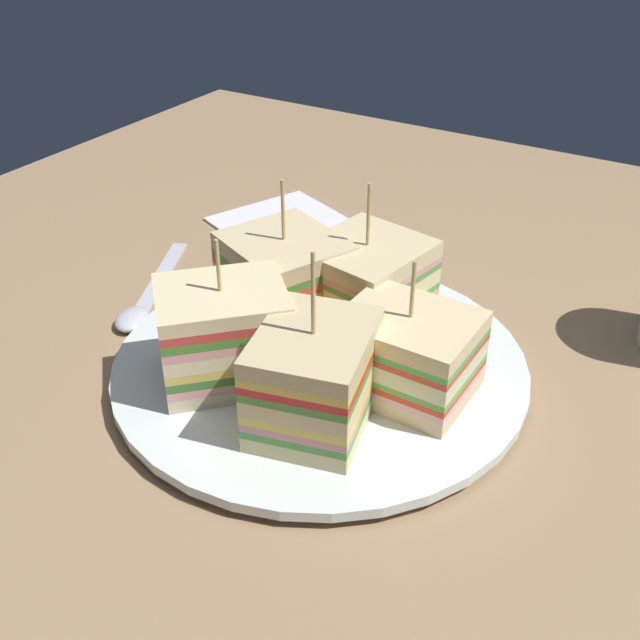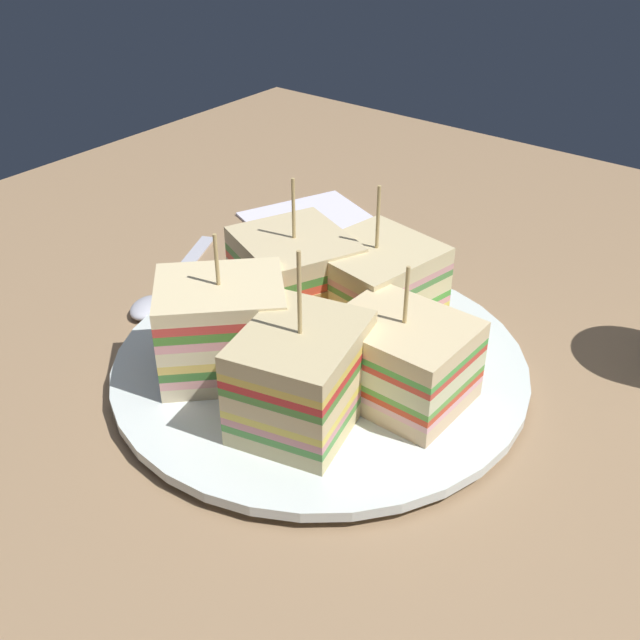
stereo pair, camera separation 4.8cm
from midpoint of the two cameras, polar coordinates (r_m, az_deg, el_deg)
ground_plane at (r=50.61cm, az=-2.70°, el=-4.97°), size 93.17×99.29×1.80cm
plate at (r=49.63cm, az=-2.75°, el=-3.47°), size 26.86×26.86×1.22cm
sandwich_wedge_0 at (r=46.79cm, az=-10.11°, el=-1.17°), size 9.84×9.83×9.53cm
sandwich_wedge_1 at (r=42.69cm, az=-3.67°, el=-4.49°), size 7.76×8.99×11.03cm
sandwich_wedge_2 at (r=45.36cm, az=3.63°, el=-2.60°), size 7.88×6.40×8.89cm
sandwich_wedge_3 at (r=52.00cm, az=1.18°, el=2.72°), size 8.37×8.90×10.03cm
sandwich_wedge_4 at (r=52.66cm, az=-5.22°, el=3.11°), size 9.91×9.54×10.09cm
chip_pile at (r=49.10cm, az=-2.33°, el=-1.33°), size 7.16×7.15×2.44cm
spoon at (r=58.65cm, az=-15.56°, el=1.04°), size 7.74×13.96×1.00cm
napkin at (r=69.29cm, az=-4.56°, el=7.14°), size 14.61×14.30×0.50cm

